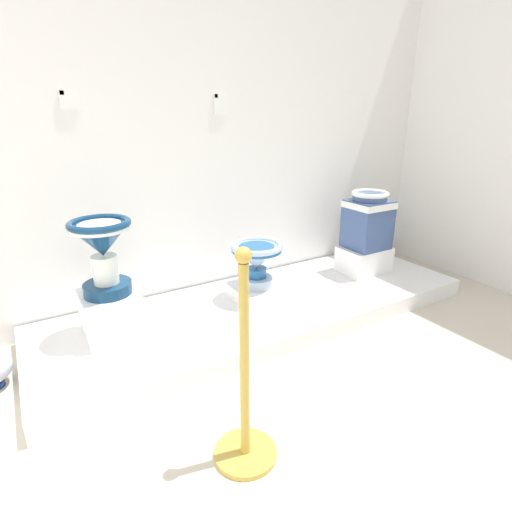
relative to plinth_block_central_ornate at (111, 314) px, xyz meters
name	(u,v)px	position (x,y,z in m)	size (l,w,h in m)	color
ground_plane	(455,464)	(1.03, -1.60, -0.27)	(5.86, 5.65, 0.02)	beige
wall_back	(225,108)	(1.03, 0.45, 1.16)	(4.06, 0.06, 2.84)	white
display_platform	(265,309)	(1.03, -0.09, -0.20)	(3.09, 0.99, 0.13)	white
plinth_block_central_ornate	(111,314)	(0.00, 0.00, 0.00)	(0.32, 0.34, 0.27)	white
antique_toilet_central_ornate	(102,246)	(0.00, 0.00, 0.43)	(0.34, 0.34, 0.44)	navy
plinth_block_pale_glazed	(257,291)	(1.01, -0.01, -0.09)	(0.35, 0.35, 0.10)	white
antique_toilet_pale_glazed	(257,257)	(1.01, -0.01, 0.17)	(0.37, 0.37, 0.32)	#A4BDD7
plinth_block_tall_cobalt	(364,259)	(2.05, -0.04, -0.03)	(0.40, 0.29, 0.21)	white
antique_toilet_tall_cobalt	(368,218)	(2.05, -0.04, 0.33)	(0.32, 0.30, 0.47)	#394F81
info_placard_first	(69,99)	(-0.01, 0.42, 1.21)	(0.11, 0.01, 0.11)	white
info_placard_second	(220,103)	(0.97, 0.42, 1.20)	(0.10, 0.01, 0.15)	white
stanchion_post_near_left	(245,406)	(0.29, -1.11, 0.00)	(0.27, 0.27, 0.95)	gold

